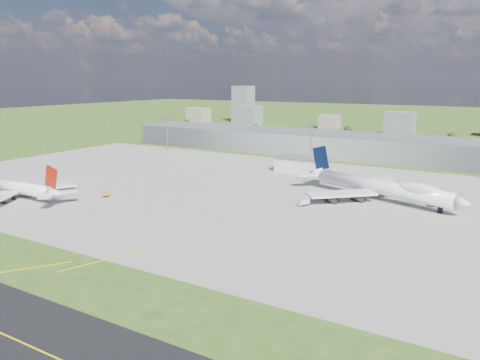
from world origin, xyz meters
The scene contains 20 objects.
ground centered at (0.00, 150.00, 0.00)m, with size 1400.00×1400.00×0.00m, color #2C4D18.
apron centered at (10.00, 40.00, 0.04)m, with size 360.00×190.00×0.08m, color gray.
terminal centered at (0.00, 165.00, 7.50)m, with size 300.00×42.00×15.00m, color gray.
ops_building centered at (10.00, 100.00, 4.00)m, with size 26.00×16.00×8.00m, color silver.
mast_west centered at (-100.00, 115.00, 17.71)m, with size 3.50×2.00×25.90m.
mast_center centered at (10.00, 115.00, 17.71)m, with size 3.50×2.00×25.90m.
airliner_red_twin centered at (-74.50, -21.49, 4.61)m, with size 63.06×49.23×17.33m.
airliner_blue_quad centered at (67.44, 56.89, 5.81)m, with size 77.85×59.63×20.91m.
tug_yellow centered at (-41.56, -0.42, 0.88)m, with size 3.78×3.48×1.67m.
van_white_near centered at (41.51, 31.40, 1.36)m, with size 4.31×5.83×2.70m.
van_white_far centered at (88.78, 57.91, 1.09)m, with size 4.31×4.00×2.14m.
bldg_far_w centered at (-220.00, 320.00, 9.00)m, with size 24.00×20.00×18.00m, color gray.
bldg_w centered at (-140.00, 300.00, 12.00)m, with size 28.00×22.00×24.00m, color slate.
bldg_cw centered at (-60.00, 340.00, 7.00)m, with size 20.00×18.00×14.00m, color gray.
bldg_c centered at (20.00, 310.00, 11.00)m, with size 26.00×20.00×22.00m, color slate.
bldg_tall_w centered at (-180.00, 360.00, 22.00)m, with size 22.00×20.00×44.00m, color slate.
tree_far_w centered at (-200.00, 270.00, 5.18)m, with size 7.20×7.20×8.80m.
tree_w centered at (-110.00, 265.00, 4.86)m, with size 6.75×6.75×8.25m.
tree_c centered at (-20.00, 280.00, 5.84)m, with size 8.10×8.10×9.90m.
tree_e centered at (70.00, 275.00, 5.51)m, with size 7.65×7.65×9.35m.
Camera 1 is at (115.56, -145.99, 52.31)m, focal length 35.00 mm.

